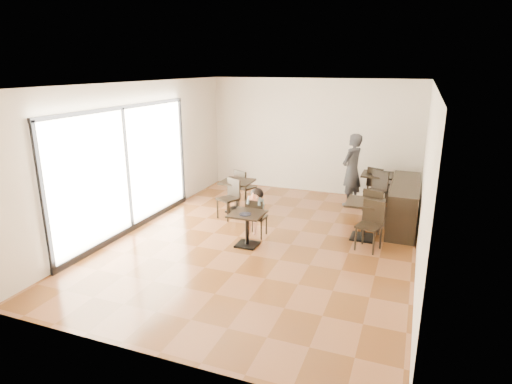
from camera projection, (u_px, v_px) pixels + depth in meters
The scene contains 23 objects.
floor at pixel (264, 240), 8.98m from camera, with size 6.00×8.00×0.01m, color brown.
ceiling at pixel (265, 84), 8.06m from camera, with size 6.00×8.00×0.01m, color silver.
wall_back at pixel (312, 136), 12.10m from camera, with size 6.00×0.01×3.20m, color beige.
wall_front at pixel (147, 240), 4.94m from camera, with size 6.00×0.01×3.20m, color beige.
wall_left at pixel (138, 155), 9.55m from camera, with size 0.01×8.00×3.20m, color beige.
wall_right at pixel (425, 180), 7.49m from camera, with size 0.01×8.00×3.20m, color beige.
storefront_window at pixel (126, 169), 9.15m from camera, with size 0.04×4.50×2.60m, color white.
child_table at pixel (247, 229), 8.63m from camera, with size 0.66×0.66×0.70m, color black, non-canonical shape.
child_chair at pixel (257, 217), 9.11m from camera, with size 0.38×0.38×0.84m, color black, non-canonical shape.
child at pixel (257, 213), 9.07m from camera, with size 0.38×0.53×1.06m, color slate, non-canonical shape.
plate at pixel (245, 214), 8.44m from camera, with size 0.24×0.24×0.01m, color black.
pizza_slice at pixel (254, 198), 8.79m from camera, with size 0.25×0.19×0.06m, color #DEB677, non-canonical shape.
adult_patron at pixel (352, 170), 11.03m from camera, with size 0.69×0.45×1.88m, color #353539.
cafe_table_mid at pixel (364, 220), 8.98m from camera, with size 0.77×0.77×0.81m, color black, non-canonical shape.
cafe_table_left at pixel (237, 196), 10.69m from camera, with size 0.75×0.75×0.79m, color black, non-canonical shape.
cafe_table_back at pixel (376, 189), 11.23m from camera, with size 0.78×0.78×0.82m, color black, non-canonical shape.
chair_mid_a at pixel (375, 210), 9.39m from camera, with size 0.44×0.44×0.98m, color black, non-canonical shape.
chair_mid_b at pixel (369, 226), 8.41m from camera, with size 0.44×0.44×0.98m, color black, non-canonical shape.
chair_left_a at pixel (246, 187), 11.15m from camera, with size 0.43×0.43×0.95m, color black, non-canonical shape.
chair_left_b at pixel (228, 199), 10.17m from camera, with size 0.43×0.43×0.95m, color black, non-canonical shape.
chair_back_a at pixel (378, 185), 11.30m from camera, with size 0.44×0.44×0.99m, color black, non-canonical shape.
chair_back_b at pixel (375, 192), 10.71m from camera, with size 0.44×0.44×0.99m, color black, non-canonical shape.
service_counter at pixel (404, 204), 9.72m from camera, with size 0.60×2.40×1.00m, color black.
Camera 1 is at (2.81, -7.83, 3.53)m, focal length 30.00 mm.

